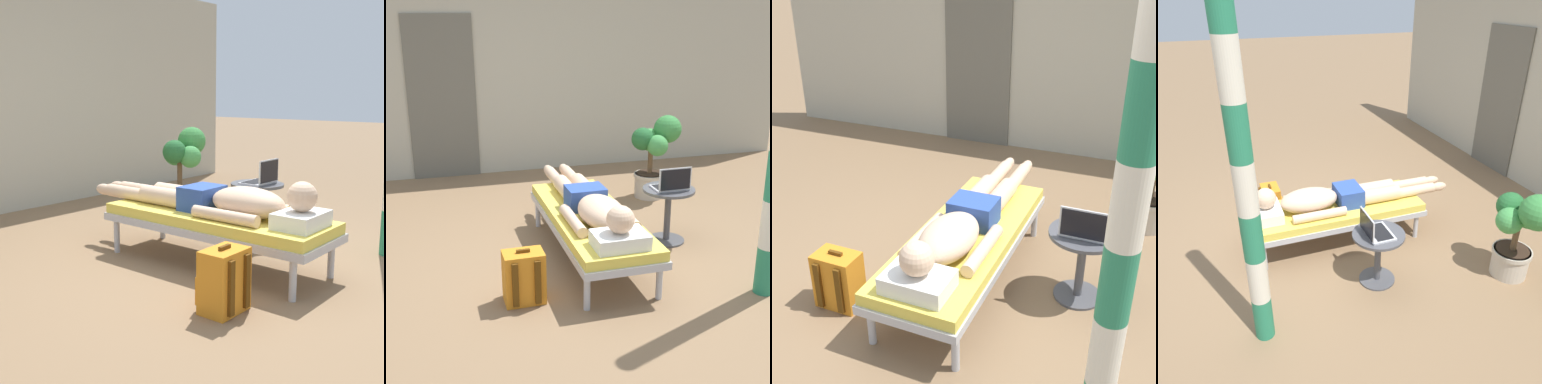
# 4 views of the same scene
# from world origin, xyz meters

# --- Properties ---
(ground_plane) EXTENTS (40.00, 40.00, 0.00)m
(ground_plane) POSITION_xyz_m (0.00, 0.00, 0.00)
(ground_plane) COLOR #846647
(house_wall_back) EXTENTS (7.60, 0.20, 2.70)m
(house_wall_back) POSITION_xyz_m (0.16, 3.08, 1.35)
(house_wall_back) COLOR #B2AD99
(house_wall_back) RESTS_ON ground
(house_door_panel) EXTENTS (0.84, 0.03, 2.04)m
(house_door_panel) POSITION_xyz_m (-0.90, 2.97, 1.02)
(house_door_panel) COLOR #625F54
(house_door_panel) RESTS_ON ground
(lounge_chair) EXTENTS (0.67, 1.87, 0.42)m
(lounge_chair) POSITION_xyz_m (0.16, 0.11, 0.35)
(lounge_chair) COLOR #B7B7BC
(lounge_chair) RESTS_ON ground
(person_reclining) EXTENTS (0.53, 2.17, 0.32)m
(person_reclining) POSITION_xyz_m (0.16, 0.07, 0.52)
(person_reclining) COLOR white
(person_reclining) RESTS_ON lounge_chair
(side_table) EXTENTS (0.48, 0.48, 0.52)m
(side_table) POSITION_xyz_m (0.96, 0.26, 0.36)
(side_table) COLOR #4C4C51
(side_table) RESTS_ON ground
(laptop) EXTENTS (0.31, 0.24, 0.23)m
(laptop) POSITION_xyz_m (0.96, 0.20, 0.58)
(laptop) COLOR silver
(laptop) RESTS_ON side_table
(backpack) EXTENTS (0.30, 0.26, 0.42)m
(backpack) POSITION_xyz_m (-0.54, -0.47, 0.20)
(backpack) COLOR orange
(backpack) RESTS_ON ground
(potted_plant) EXTENTS (0.59, 0.47, 0.95)m
(potted_plant) POSITION_xyz_m (1.35, 1.48, 0.54)
(potted_plant) COLOR #BFB29E
(potted_plant) RESTS_ON ground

